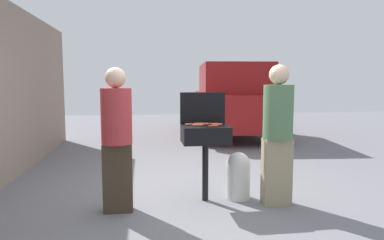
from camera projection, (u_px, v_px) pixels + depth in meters
ground_plane at (190, 198)px, 4.69m from camera, size 24.00×24.00×0.00m
bbq_grill at (205, 137)px, 4.50m from camera, size 0.60×0.44×0.98m
grill_lid_open at (203, 108)px, 4.68m from camera, size 0.60×0.05×0.42m
hot_dog_0 at (198, 125)px, 4.45m from camera, size 0.13×0.03×0.03m
hot_dog_1 at (216, 125)px, 4.49m from camera, size 0.13×0.04×0.03m
hot_dog_2 at (203, 124)px, 4.56m from camera, size 0.13×0.03×0.03m
hot_dog_3 at (213, 124)px, 4.59m from camera, size 0.13×0.03×0.03m
hot_dog_4 at (197, 125)px, 4.50m from camera, size 0.13×0.03×0.03m
hot_dog_5 at (217, 124)px, 4.55m from camera, size 0.13×0.03×0.03m
hot_dog_6 at (213, 126)px, 4.37m from camera, size 0.13×0.03×0.03m
hot_dog_7 at (203, 124)px, 4.59m from camera, size 0.13×0.04×0.03m
hot_dog_8 at (199, 124)px, 4.61m from camera, size 0.13×0.03×0.03m
hot_dog_9 at (191, 124)px, 4.53m from camera, size 0.13×0.04×0.03m
propane_tank at (238, 175)px, 4.64m from camera, size 0.32×0.32×0.62m
person_left at (117, 135)px, 4.11m from camera, size 0.36×0.36×1.70m
person_right at (278, 130)px, 4.35m from camera, size 0.37×0.37×1.74m
parked_minivan at (233, 100)px, 10.01m from camera, size 2.39×4.57×2.02m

